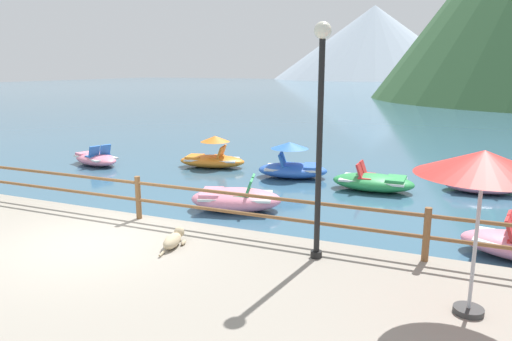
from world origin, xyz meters
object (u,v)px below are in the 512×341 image
Objects in this scene: dog_resting at (174,239)px; pedal_boat_2 at (96,158)px; beach_umbrella at (484,165)px; pedal_boat_1 at (212,157)px; pedal_boat_6 at (481,184)px; pedal_boat_3 at (292,166)px; pedal_boat_5 at (236,199)px; lamp_post at (320,121)px; pedal_boat_4 at (373,182)px.

pedal_boat_2 is (-7.94, 6.88, -0.28)m from dog_resting.
pedal_boat_1 is at bearing 134.53° from beach_umbrella.
pedal_boat_3 is at bearing -176.38° from pedal_boat_6.
pedal_boat_2 is 1.09× the size of pedal_boat_6.
pedal_boat_6 is (5.98, 4.51, -0.06)m from pedal_boat_5.
lamp_post is 7.09m from pedal_boat_4.
beach_umbrella is 0.92× the size of pedal_boat_4.
lamp_post is 3.49m from dog_resting.
beach_umbrella is 12.48m from pedal_boat_1.
pedal_boat_6 is (5.51, 8.19, -0.28)m from dog_resting.
lamp_post reaches higher than pedal_boat_3.
pedal_boat_4 is at bearing 108.22° from beach_umbrella.
dog_resting is at bearing -87.67° from pedal_boat_3.
dog_resting is 9.87m from pedal_boat_6.
beach_umbrella is at bearing -71.78° from pedal_boat_4.
pedal_boat_2 is 7.68m from pedal_boat_3.
pedal_boat_1 reaches higher than pedal_boat_6.
pedal_boat_1 is at bearing 169.79° from pedal_boat_4.
beach_umbrella is 0.98× the size of pedal_boat_6.
lamp_post is 3.69× the size of dog_resting.
pedal_boat_3 is 1.06× the size of pedal_boat_4.
pedal_boat_1 is at bearing 128.78° from lamp_post.
beach_umbrella is at bearing -45.47° from pedal_boat_1.
beach_umbrella is 0.84× the size of pedal_boat_5.
pedal_boat_5 is 1.17× the size of pedal_boat_6.
pedal_boat_3 is (7.62, 0.94, 0.16)m from pedal_boat_2.
beach_umbrella is at bearing -6.23° from dog_resting.
pedal_boat_5 reaches higher than pedal_boat_2.
pedal_boat_3 is (-0.32, 7.82, -0.12)m from dog_resting.
pedal_boat_1 reaches higher than pedal_boat_5.
lamp_post is at bearing -110.70° from pedal_boat_6.
pedal_boat_1 is 5.52m from pedal_boat_5.
pedal_boat_5 is (-5.50, 4.23, -2.15)m from beach_umbrella.
beach_umbrella is 0.87× the size of pedal_boat_3.
dog_resting is at bearing -123.92° from pedal_boat_6.
lamp_post is 1.63× the size of pedal_boat_4.
beach_umbrella reaches higher than pedal_boat_2.
pedal_boat_6 is at bearing -0.23° from pedal_boat_1.
pedal_boat_3 is 2.91m from pedal_boat_4.
pedal_boat_2 is 0.97× the size of pedal_boat_3.
pedal_boat_2 is (-12.97, 7.43, -2.20)m from beach_umbrella.
dog_resting is 0.41× the size of pedal_boat_1.
lamp_post is 12.58m from pedal_boat_2.
lamp_post reaches higher than pedal_boat_1.
pedal_boat_3 reaches higher than pedal_boat_1.
pedal_boat_3 is at bearing 122.57° from beach_umbrella.
beach_umbrella is 2.08× the size of dog_resting.
pedal_boat_6 is at bearing 56.08° from dog_resting.
pedal_boat_4 reaches higher than pedal_boat_2.
pedal_boat_2 is 0.93× the size of pedal_boat_5.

